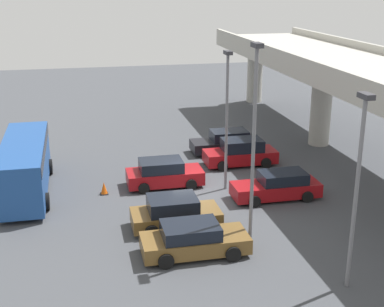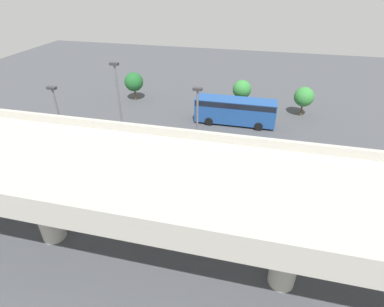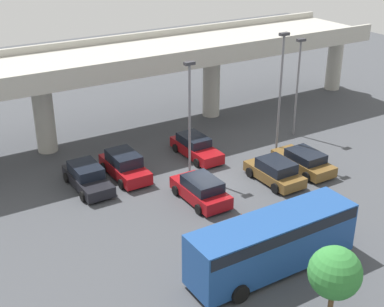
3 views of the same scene
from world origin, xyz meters
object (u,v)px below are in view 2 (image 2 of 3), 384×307
object	(u,v)px
shuttle_bus	(235,109)
lamp_post_near_aisle	(197,128)
parked_car_5	(135,140)
lamp_post_mid_lot	(120,108)
parked_car_2	(217,150)
parked_car_3	(166,182)
parked_car_0	(275,194)
tree_front_centre	(242,89)
tree_front_left	(304,97)
traffic_cone	(218,136)
lamp_post_by_overpass	(61,125)
parked_car_1	(239,189)
parked_car_4	(163,142)
tree_front_right	(134,82)

from	to	relation	value
shuttle_bus	lamp_post_near_aisle	world-z (taller)	lamp_post_near_aisle
parked_car_5	lamp_post_near_aisle	bearing A→B (deg)	64.06
lamp_post_near_aisle	lamp_post_mid_lot	xyz separation A→B (m)	(6.90, -0.80, 0.62)
parked_car_2	parked_car_3	size ratio (longest dim) A/B	0.91
parked_car_0	tree_front_centre	xyz separation A→B (m)	(4.34, -17.40, 1.92)
tree_front_left	traffic_cone	xyz separation A→B (m)	(8.94, 8.32, -2.10)
shuttle_bus	tree_front_left	bearing A→B (deg)	-152.04
parked_car_0	shuttle_bus	xyz separation A→B (m)	(4.62, -13.09, 1.02)
lamp_post_by_overpass	tree_front_centre	world-z (taller)	lamp_post_by_overpass
shuttle_bus	tree_front_left	size ratio (longest dim) A/B	2.51
lamp_post_mid_lot	lamp_post_by_overpass	world-z (taller)	lamp_post_mid_lot
lamp_post_mid_lot	tree_front_left	distance (m)	22.11
lamp_post_mid_lot	traffic_cone	distance (m)	10.91
shuttle_bus	traffic_cone	size ratio (longest dim) A/B	12.92
parked_car_1	parked_car_5	world-z (taller)	parked_car_1
traffic_cone	lamp_post_by_overpass	bearing A→B (deg)	37.00
parked_car_4	shuttle_bus	bearing A→B (deg)	139.52
parked_car_3	tree_front_right	size ratio (longest dim) A/B	1.28
parked_car_4	lamp_post_by_overpass	size ratio (longest dim) A/B	0.56
parked_car_3	tree_front_centre	size ratio (longest dim) A/B	1.27
parked_car_1	parked_car_2	xyz separation A→B (m)	(2.61, -5.51, -0.05)
parked_car_0	lamp_post_near_aisle	world-z (taller)	lamp_post_near_aisle
parked_car_0	lamp_post_mid_lot	distance (m)	14.49
parked_car_4	tree_front_left	xyz separation A→B (m)	(-13.95, -11.43, 1.68)
lamp_post_mid_lot	parked_car_3	bearing A→B (deg)	146.97
lamp_post_near_aisle	tree_front_left	xyz separation A→B (m)	(-9.63, -15.21, -2.21)
shuttle_bus	traffic_cone	bearing A→B (deg)	73.28
tree_front_left	parked_car_3	bearing A→B (deg)	56.62
parked_car_5	lamp_post_by_overpass	xyz separation A→B (m)	(3.82, 5.35, 3.85)
tree_front_left	parked_car_2	bearing A→B (deg)	54.64
parked_car_2	lamp_post_near_aisle	world-z (taller)	lamp_post_near_aisle
parked_car_3	tree_front_right	bearing A→B (deg)	29.65
lamp_post_near_aisle	tree_front_centre	world-z (taller)	lamp_post_near_aisle
lamp_post_near_aisle	tree_front_centre	xyz separation A→B (m)	(-2.25, -15.45, -1.99)
parked_car_3	parked_car_5	distance (m)	7.82
parked_car_0	tree_front_right	size ratio (longest dim) A/B	1.27
parked_car_2	parked_car_5	distance (m)	8.37
parked_car_2	tree_front_left	xyz separation A→B (m)	(-8.39, -11.82, 1.67)
parked_car_1	tree_front_left	bearing A→B (deg)	-18.44
parked_car_0	traffic_cone	distance (m)	10.63
parked_car_4	traffic_cone	distance (m)	5.91
parked_car_0	tree_front_centre	bearing A→B (deg)	14.00
parked_car_4	tree_front_right	distance (m)	14.12
tree_front_right	parked_car_3	bearing A→B (deg)	119.65
parked_car_5	shuttle_bus	distance (m)	11.95
lamp_post_mid_lot	lamp_post_by_overpass	xyz separation A→B (m)	(4.05, 2.68, -0.71)
parked_car_5	lamp_post_by_overpass	bearing A→B (deg)	-35.51
parked_car_3	lamp_post_near_aisle	world-z (taller)	lamp_post_near_aisle
parked_car_4	lamp_post_by_overpass	distance (m)	9.51
parked_car_2	parked_car_5	size ratio (longest dim) A/B	0.94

